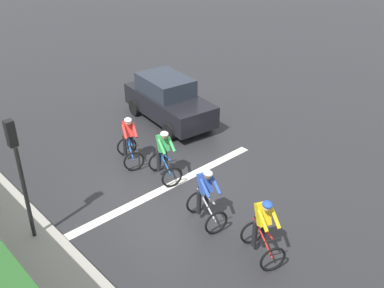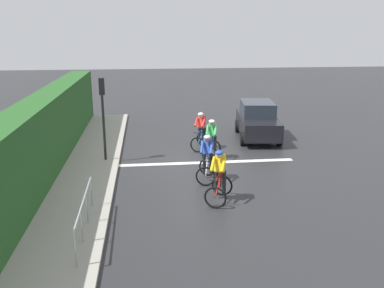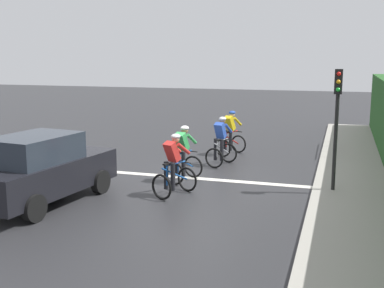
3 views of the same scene
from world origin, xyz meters
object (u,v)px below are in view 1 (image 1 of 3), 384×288
at_px(cyclist_second, 206,197).
at_px(car_black, 168,100).
at_px(cyclist_mid, 164,156).
at_px(cyclist_fourth, 129,141).
at_px(traffic_light_near_crossing, 18,164).
at_px(cyclist_lead, 263,229).

distance_m(cyclist_second, car_black, 6.38).
bearing_deg(cyclist_mid, cyclist_second, 77.12).
bearing_deg(cyclist_second, cyclist_fourth, -94.62).
xyz_separation_m(car_black, traffic_light_near_crossing, (7.00, 2.97, 1.35)).
distance_m(cyclist_second, traffic_light_near_crossing, 4.71).
distance_m(cyclist_second, cyclist_fourth, 3.91).
bearing_deg(cyclist_lead, car_black, -113.53).
height_order(cyclist_mid, car_black, car_black).
relative_size(cyclist_lead, cyclist_mid, 1.00).
relative_size(cyclist_mid, traffic_light_near_crossing, 0.50).
height_order(cyclist_mid, cyclist_fourth, same).
bearing_deg(cyclist_lead, cyclist_mid, -96.10).
relative_size(cyclist_mid, car_black, 0.39).
distance_m(cyclist_mid, traffic_light_near_crossing, 4.50).
bearing_deg(cyclist_second, traffic_light_near_crossing, -33.93).
bearing_deg(car_black, cyclist_second, 59.05).
distance_m(cyclist_lead, cyclist_fourth, 5.75).
xyz_separation_m(cyclist_mid, car_black, (-2.73, -3.07, 0.08)).
xyz_separation_m(cyclist_second, cyclist_mid, (-0.55, -2.40, 0.00)).
bearing_deg(cyclist_mid, cyclist_lead, 83.90).
height_order(cyclist_lead, car_black, car_black).
distance_m(cyclist_mid, cyclist_fourth, 1.51).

